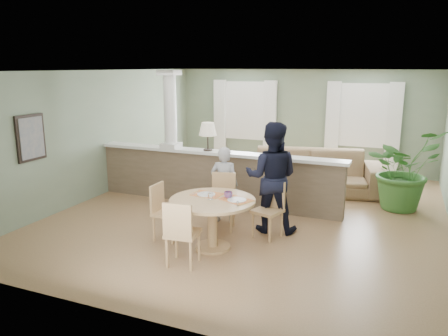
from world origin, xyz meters
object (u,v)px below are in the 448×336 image
at_px(chair_far_man, 270,206).
at_px(chair_near, 181,231).
at_px(chair_far_boy, 223,198).
at_px(child_person, 224,185).
at_px(man_person, 272,177).
at_px(chair_side, 164,209).
at_px(houseplant, 403,169).
at_px(dining_table, 213,209).
at_px(sofa, 309,171).

height_order(chair_far_man, chair_near, chair_near).
distance_m(chair_far_boy, child_person, 0.34).
relative_size(chair_far_boy, man_person, 0.51).
relative_size(chair_far_man, chair_side, 1.02).
distance_m(houseplant, chair_far_man, 3.13).
distance_m(houseplant, dining_table, 4.18).
distance_m(houseplant, chair_far_boy, 3.70).
height_order(houseplant, chair_near, houseplant).
bearing_deg(dining_table, chair_near, -101.43).
bearing_deg(dining_table, chair_side, 176.80).
height_order(dining_table, chair_far_boy, chair_far_boy).
distance_m(dining_table, chair_far_boy, 0.93).
xyz_separation_m(chair_side, child_person, (0.60, 1.13, 0.19)).
bearing_deg(man_person, chair_near, 58.34).
bearing_deg(chair_side, man_person, -55.84).
height_order(sofa, houseplant, houseplant).
distance_m(dining_table, child_person, 1.22).
bearing_deg(chair_near, chair_far_man, -124.01).
height_order(child_person, man_person, man_person).
xyz_separation_m(chair_far_boy, chair_far_man, (0.88, -0.07, -0.02)).
bearing_deg(houseplant, sofa, 165.29).
bearing_deg(chair_side, chair_near, -137.64).
height_order(sofa, child_person, child_person).
bearing_deg(dining_table, houseplant, 50.59).
bearing_deg(chair_far_man, chair_side, -136.22).
bearing_deg(houseplant, chair_side, -138.23).
bearing_deg(chair_far_man, child_person, 177.45).
bearing_deg(child_person, man_person, 166.67).
bearing_deg(chair_near, sofa, -107.59).
xyz_separation_m(houseplant, dining_table, (-2.65, -3.23, -0.17)).
relative_size(chair_far_boy, chair_near, 1.00).
bearing_deg(chair_far_man, chair_near, -99.82).
height_order(sofa, dining_table, sofa).
bearing_deg(chair_far_boy, houseplant, 24.94).
bearing_deg(chair_far_boy, child_person, 93.63).
relative_size(chair_far_man, child_person, 0.67).
distance_m(sofa, chair_near, 4.59).
bearing_deg(chair_far_boy, chair_near, -102.23).
bearing_deg(child_person, chair_near, 86.98).
bearing_deg(chair_near, houseplant, -131.79).
relative_size(sofa, dining_table, 2.42).
bearing_deg(dining_table, sofa, 79.19).
xyz_separation_m(sofa, chair_near, (-0.87, -4.50, 0.07)).
bearing_deg(child_person, chair_far_man, 152.56).
bearing_deg(chair_far_boy, chair_side, -143.51).
distance_m(sofa, chair_far_boy, 2.99).
xyz_separation_m(chair_far_man, chair_near, (-0.82, -1.59, 0.02)).
bearing_deg(sofa, man_person, -104.52).
relative_size(chair_far_boy, chair_side, 1.05).
xyz_separation_m(sofa, dining_table, (-0.71, -3.74, 0.17)).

